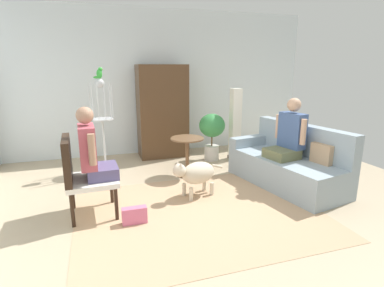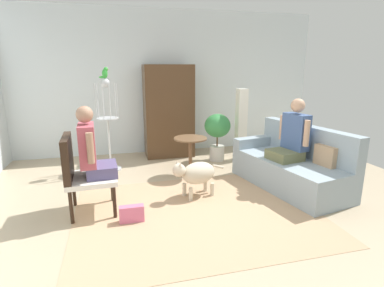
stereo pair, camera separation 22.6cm
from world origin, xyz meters
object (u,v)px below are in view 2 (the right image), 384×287
round_end_table (190,151)px  armoire_cabinet (169,111)px  armchair (80,169)px  bird_cage_stand (108,128)px  column_lamp (241,125)px  couch (291,166)px  person_on_armchair (92,149)px  handbag (132,214)px  person_on_couch (292,136)px  potted_plant (217,130)px  dog (196,173)px  parrot (105,73)px

round_end_table → armoire_cabinet: bearing=95.4°
armchair → bird_cage_stand: bird_cage_stand is taller
round_end_table → bird_cage_stand: (-1.29, 0.63, 0.34)m
round_end_table → column_lamp: column_lamp is taller
couch → armchair: size_ratio=1.97×
person_on_armchair → handbag: person_on_armchair is taller
round_end_table → armoire_cabinet: 1.39m
round_end_table → handbag: 1.75m
person_on_couch → armoire_cabinet: size_ratio=0.49×
armchair → potted_plant: bearing=35.9°
person_on_armchair → handbag: bearing=-43.4°
couch → bird_cage_stand: (-2.66, 1.46, 0.44)m
armchair → potted_plant: (2.34, 1.69, 0.02)m
dog → round_end_table: bearing=81.4°
round_end_table → potted_plant: (0.71, 0.71, 0.17)m
dog → bird_cage_stand: 1.93m
person_on_couch → handbag: bearing=-167.9°
column_lamp → handbag: 3.04m
person_on_armchair → dog: bearing=5.2°
person_on_couch → round_end_table: (-1.32, 0.86, -0.37)m
couch → bird_cage_stand: 3.07m
person_on_couch → round_end_table: bearing=147.1°
dog → handbag: size_ratio=2.78×
person_on_armchair → round_end_table: bearing=33.4°
column_lamp → person_on_couch: bearing=-83.9°
handbag → dog: bearing=29.2°
potted_plant → person_on_armchair: bearing=-142.4°
round_end_table → parrot: (-1.29, 0.63, 1.25)m
armoire_cabinet → person_on_armchair: bearing=-120.7°
person_on_couch → potted_plant: (-0.61, 1.57, -0.20)m
dog → armoire_cabinet: size_ratio=0.44×
parrot → handbag: parrot is taller
potted_plant → column_lamp: column_lamp is taller
armchair → column_lamp: column_lamp is taller
dog → person_on_armchair: bearing=-174.8°
parrot → potted_plant: (2.00, 0.09, -1.08)m
armchair → bird_cage_stand: bearing=78.4°
person_on_couch → armoire_cabinet: 2.60m
armchair → dog: 1.52m
person_on_couch → parrot: bearing=150.4°
round_end_table → armoire_cabinet: size_ratio=0.36×
couch → person_on_armchair: 2.88m
dog → potted_plant: (0.84, 1.56, 0.25)m
bird_cage_stand → potted_plant: 2.02m
dog → armoire_cabinet: armoire_cabinet is taller
armoire_cabinet → potted_plant: bearing=-35.1°
person_on_armchair → person_on_couch: bearing=2.3°
parrot → potted_plant: size_ratio=0.20×
person_on_couch → bird_cage_stand: (-2.62, 1.48, -0.03)m
parrot → potted_plant: 2.28m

